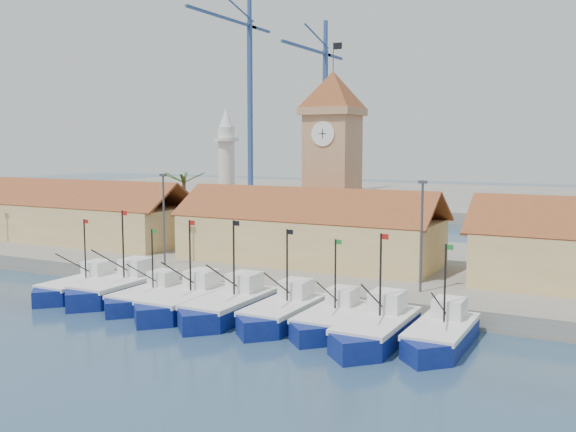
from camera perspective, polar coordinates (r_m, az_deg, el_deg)
The scene contains 20 objects.
ground at distance 49.19m, azimuth -8.59°, elevation -9.46°, with size 400.00×400.00×0.00m, color navy.
quay at distance 69.31m, azimuth 3.24°, elevation -4.14°, with size 140.00×32.00×1.50m, color gray.
terminal at distance 151.23m, azimuth 16.87°, elevation 1.37°, with size 240.00×80.00×2.00m, color gray.
boat_0 at distance 59.88m, azimuth -18.09°, elevation -6.12°, with size 3.47×9.50×7.19m.
boat_1 at distance 57.98m, azimuth -15.00°, elevation -6.33°, with size 3.91×10.70×8.10m.
boat_2 at distance 54.78m, azimuth -12.43°, elevation -7.15°, with size 3.26×8.93×6.76m.
boat_3 at distance 52.10m, azimuth -9.25°, elevation -7.66°, with size 3.76×10.30×7.79m.
boat_4 at distance 50.12m, azimuth -5.40°, elevation -8.14°, with size 3.84×10.52×7.96m.
boat_5 at distance 48.34m, azimuth -0.59°, elevation -8.72°, with size 3.61×9.88×7.47m.
boat_6 at distance 46.82m, azimuth 3.78°, elevation -9.30°, with size 3.35×9.17×6.94m.
boat_7 at distance 44.39m, azimuth 7.73°, elevation -10.11°, with size 3.76×10.29×7.79m.
boat_8 at distance 44.16m, azimuth 13.38°, elevation -10.39°, with size 3.47×9.51×7.20m.
hall_left at distance 84.14m, azimuth -18.21°, elevation -0.37°, with size 31.20×10.13×7.61m.
hall_center at distance 65.21m, azimuth 1.80°, elevation -1.91°, with size 27.04×10.13×7.61m.
clock_tower at distance 70.00m, azimuth 3.97°, elevation 5.19°, with size 5.80×5.80×22.70m.
minaret at distance 79.00m, azimuth -5.47°, elevation 3.69°, with size 3.00×3.00×16.30m.
palm_tree at distance 80.47m, azimuth -9.21°, elevation 1.19°, with size 5.60×5.03×8.39m.
lamp_posts at distance 57.61m, azimuth -1.22°, elevation -0.50°, with size 80.70×0.25×9.03m.
crane_blue_far at distance 162.82m, azimuth -3.73°, elevation 11.95°, with size 1.00×36.09×48.80m.
crane_blue_near at distance 159.57m, azimuth 3.11°, elevation 10.52°, with size 1.00×32.57×41.51m.
Camera 1 is at (28.17, -38.07, 13.31)m, focal length 40.00 mm.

